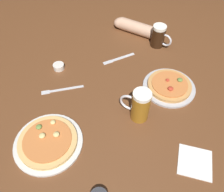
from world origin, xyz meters
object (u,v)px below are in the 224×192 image
at_px(ramekin_butter, 59,67).
at_px(beer_mug_amber, 140,105).
at_px(beer_mug_dark, 159,36).
at_px(fork_left, 62,90).
at_px(napkin_folded, 195,162).
at_px(diner_arm, 132,27).
at_px(pizza_plate_near, 48,142).
at_px(knife_right, 119,58).
at_px(pizza_plate_far, 169,86).

bearing_deg(ramekin_butter, beer_mug_amber, -41.40).
height_order(beer_mug_dark, fork_left, beer_mug_dark).
distance_m(napkin_folded, diner_arm, 0.97).
bearing_deg(diner_arm, beer_mug_dark, -47.98).
height_order(pizza_plate_near, diner_arm, diner_arm).
bearing_deg(beer_mug_dark, fork_left, -149.46).
height_order(ramekin_butter, napkin_folded, ramekin_butter).
relative_size(ramekin_butter, knife_right, 0.31).
bearing_deg(beer_mug_dark, ramekin_butter, -163.90).
distance_m(pizza_plate_far, napkin_folded, 0.43).
height_order(knife_right, diner_arm, diner_arm).
xyz_separation_m(beer_mug_dark, fork_left, (-0.59, -0.35, -0.07)).
distance_m(pizza_plate_near, knife_right, 0.66).
relative_size(beer_mug_amber, fork_left, 0.76).
bearing_deg(fork_left, diner_arm, 48.75).
bearing_deg(pizza_plate_far, beer_mug_amber, -138.20).
relative_size(pizza_plate_far, fork_left, 1.24).
distance_m(pizza_plate_far, ramekin_butter, 0.64).
height_order(fork_left, knife_right, same).
height_order(pizza_plate_near, pizza_plate_far, same).
xyz_separation_m(pizza_plate_far, beer_mug_amber, (-0.19, -0.17, 0.07)).
distance_m(beer_mug_dark, ramekin_butter, 0.65).
distance_m(fork_left, knife_right, 0.40).
bearing_deg(pizza_plate_far, napkin_folded, -88.08).
height_order(pizza_plate_far, napkin_folded, pizza_plate_far).
distance_m(pizza_plate_near, pizza_plate_far, 0.68).
bearing_deg(beer_mug_dark, pizza_plate_near, -133.05).
bearing_deg(diner_arm, beer_mug_amber, -94.65).
xyz_separation_m(ramekin_butter, knife_right, (0.36, 0.06, -0.01)).
distance_m(ramekin_butter, napkin_folded, 0.88).
relative_size(fork_left, diner_arm, 0.84).
relative_size(pizza_plate_near, fork_left, 1.35).
bearing_deg(pizza_plate_near, napkin_folded, -11.80).
bearing_deg(diner_arm, napkin_folded, -81.15).
height_order(ramekin_butter, fork_left, ramekin_butter).
relative_size(beer_mug_amber, napkin_folded, 1.22).
xyz_separation_m(beer_mug_dark, beer_mug_amber, (-0.20, -0.55, 0.02)).
relative_size(napkin_folded, knife_right, 0.70).
height_order(beer_mug_amber, napkin_folded, beer_mug_amber).
bearing_deg(knife_right, pizza_plate_near, -123.39).
relative_size(pizza_plate_far, napkin_folded, 1.99).
xyz_separation_m(beer_mug_dark, diner_arm, (-0.14, 0.16, -0.03)).
xyz_separation_m(ramekin_butter, diner_arm, (0.47, 0.34, 0.03)).
relative_size(beer_mug_amber, diner_arm, 0.63).
distance_m(pizza_plate_far, diner_arm, 0.55).
relative_size(ramekin_butter, napkin_folded, 0.45).
bearing_deg(beer_mug_amber, pizza_plate_far, 41.80).
distance_m(napkin_folded, knife_right, 0.73).
bearing_deg(diner_arm, pizza_plate_far, -75.80).
distance_m(pizza_plate_near, diner_arm, 0.96).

